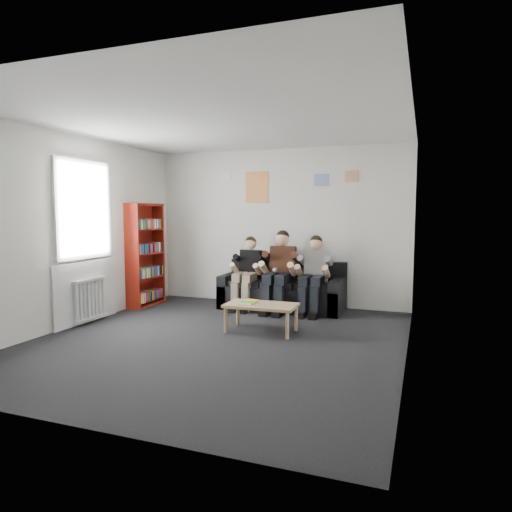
{
  "coord_description": "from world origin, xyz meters",
  "views": [
    {
      "loc": [
        2.4,
        -5.12,
        1.61
      ],
      "look_at": [
        0.02,
        1.3,
        0.95
      ],
      "focal_mm": 32.0,
      "sensor_mm": 36.0,
      "label": 1
    }
  ],
  "objects_px": {
    "person_middle": "(279,272)",
    "person_left": "(247,273)",
    "bookshelf": "(146,255)",
    "person_right": "(313,275)",
    "coffee_table": "(261,307)",
    "sofa": "(283,292)"
  },
  "relations": [
    {
      "from": "person_middle",
      "to": "person_right",
      "type": "relative_size",
      "value": 1.06
    },
    {
      "from": "sofa",
      "to": "person_right",
      "type": "xyz_separation_m",
      "value": [
        0.56,
        -0.19,
        0.33
      ]
    },
    {
      "from": "person_left",
      "to": "person_right",
      "type": "xyz_separation_m",
      "value": [
        1.13,
        -0.0,
        0.01
      ]
    },
    {
      "from": "coffee_table",
      "to": "sofa",
      "type": "bearing_deg",
      "value": 96.29
    },
    {
      "from": "sofa",
      "to": "person_middle",
      "type": "distance_m",
      "value": 0.41
    },
    {
      "from": "coffee_table",
      "to": "person_right",
      "type": "xyz_separation_m",
      "value": [
        0.39,
        1.35,
        0.28
      ]
    },
    {
      "from": "bookshelf",
      "to": "sofa",
      "type": "bearing_deg",
      "value": 16.09
    },
    {
      "from": "bookshelf",
      "to": "person_right",
      "type": "xyz_separation_m",
      "value": [
        2.85,
        0.37,
        -0.26
      ]
    },
    {
      "from": "person_right",
      "to": "bookshelf",
      "type": "bearing_deg",
      "value": 178.08
    },
    {
      "from": "sofa",
      "to": "bookshelf",
      "type": "xyz_separation_m",
      "value": [
        -2.29,
        -0.56,
        0.6
      ]
    },
    {
      "from": "person_right",
      "to": "sofa",
      "type": "bearing_deg",
      "value": 152.05
    },
    {
      "from": "bookshelf",
      "to": "person_left",
      "type": "bearing_deg",
      "value": 14.54
    },
    {
      "from": "person_middle",
      "to": "person_left",
      "type": "bearing_deg",
      "value": 170.89
    },
    {
      "from": "coffee_table",
      "to": "person_left",
      "type": "relative_size",
      "value": 0.79
    },
    {
      "from": "bookshelf",
      "to": "person_left",
      "type": "height_order",
      "value": "bookshelf"
    },
    {
      "from": "person_middle",
      "to": "bookshelf",
      "type": "bearing_deg",
      "value": -179.3
    },
    {
      "from": "person_left",
      "to": "bookshelf",
      "type": "bearing_deg",
      "value": -165.85
    },
    {
      "from": "sofa",
      "to": "coffee_table",
      "type": "distance_m",
      "value": 1.55
    },
    {
      "from": "bookshelf",
      "to": "coffee_table",
      "type": "bearing_deg",
      "value": -19.48
    },
    {
      "from": "person_left",
      "to": "person_middle",
      "type": "xyz_separation_m",
      "value": [
        0.56,
        -0.01,
        0.04
      ]
    },
    {
      "from": "sofa",
      "to": "person_middle",
      "type": "xyz_separation_m",
      "value": [
        0.0,
        -0.19,
        0.36
      ]
    },
    {
      "from": "sofa",
      "to": "person_left",
      "type": "bearing_deg",
      "value": -161.61
    }
  ]
}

